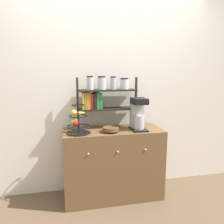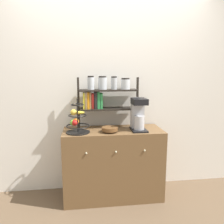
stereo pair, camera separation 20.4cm
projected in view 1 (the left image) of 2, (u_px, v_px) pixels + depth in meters
ground_plane at (117, 206)px, 2.51m from camera, size 12.00×12.00×0.00m
wall_back at (108, 90)px, 2.78m from camera, size 7.00×0.05×2.60m
sideboard at (113, 163)px, 2.67m from camera, size 1.17×0.49×0.85m
coffee_maker at (138, 113)px, 2.58m from camera, size 0.17×0.26×0.38m
fruit_stand at (77, 122)px, 2.42m from camera, size 0.27×0.27×0.39m
wooden_bowl at (111, 129)px, 2.48m from camera, size 0.18×0.18×0.06m
shelf_hutch at (102, 95)px, 2.63m from camera, size 0.74×0.20×0.63m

